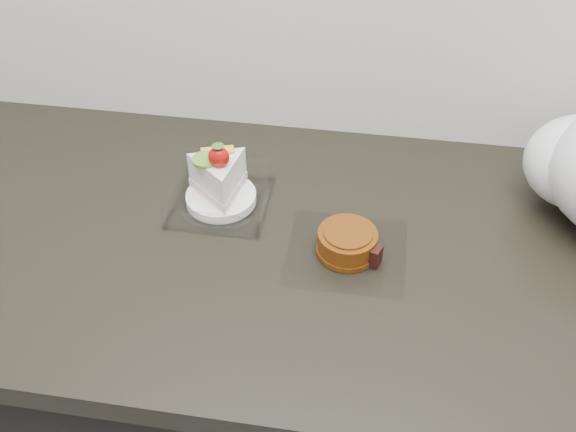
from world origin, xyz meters
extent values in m
cube|color=black|center=(0.00, 1.69, 0.43)|extent=(2.00, 0.60, 0.86)
cube|color=black|center=(0.00, 1.69, 0.88)|extent=(2.04, 0.64, 0.04)
cube|color=white|center=(-0.21, 1.76, 0.90)|extent=(0.16, 0.16, 0.00)
cylinder|color=white|center=(-0.21, 1.76, 0.91)|extent=(0.12, 0.12, 0.02)
ellipsoid|color=#BA150C|center=(-0.20, 1.75, 1.00)|extent=(0.03, 0.03, 0.04)
cone|color=#2D7223|center=(-0.20, 1.75, 1.02)|extent=(0.02, 0.02, 0.01)
cylinder|color=olive|center=(-0.23, 1.75, 0.99)|extent=(0.04, 0.04, 0.01)
cube|color=#FFA930|center=(-0.21, 1.78, 0.99)|extent=(0.06, 0.03, 0.01)
cube|color=white|center=(0.01, 1.68, 0.90)|extent=(0.18, 0.17, 0.00)
cylinder|color=#67380C|center=(0.01, 1.68, 0.92)|extent=(0.10, 0.10, 0.04)
cylinder|color=#67380C|center=(0.01, 1.68, 0.91)|extent=(0.11, 0.11, 0.01)
cylinder|color=#67380C|center=(0.01, 1.68, 0.94)|extent=(0.08, 0.08, 0.00)
cube|color=black|center=(0.04, 1.66, 0.92)|extent=(0.03, 0.03, 0.03)
camera|label=1|loc=(0.03, 0.98, 1.59)|focal=40.00mm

